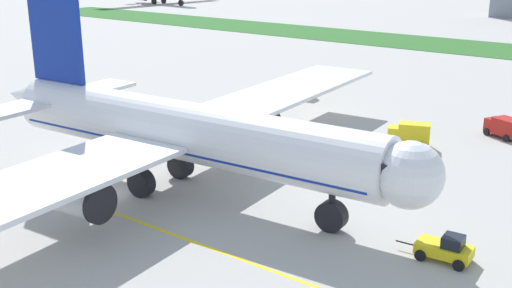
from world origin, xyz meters
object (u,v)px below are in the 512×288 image
at_px(ground_crew_marshaller_front, 131,155).
at_px(service_truck_baggage_loader, 505,127).
at_px(pushback_tug, 446,249).
at_px(service_truck_fuel_bowser, 409,134).
at_px(service_truck_catering_van, 295,87).
at_px(ground_crew_wingwalker_port, 77,176).
at_px(airliner_foreground, 180,132).

xyz_separation_m(ground_crew_marshaller_front, service_truck_baggage_loader, (30.72, 35.76, 0.36)).
height_order(pushback_tug, service_truck_fuel_bowser, service_truck_fuel_bowser).
xyz_separation_m(service_truck_baggage_loader, service_truck_fuel_bowser, (-8.31, -10.69, 0.14)).
xyz_separation_m(ground_crew_marshaller_front, service_truck_catering_van, (-3.58, 39.11, 0.45)).
bearing_deg(ground_crew_wingwalker_port, pushback_tug, 11.01).
relative_size(service_truck_baggage_loader, service_truck_catering_van, 0.87).
height_order(airliner_foreground, ground_crew_marshaller_front, airliner_foreground).
height_order(service_truck_fuel_bowser, service_truck_catering_van, service_truck_fuel_bowser).
relative_size(airliner_foreground, service_truck_baggage_loader, 15.26).
distance_m(service_truck_fuel_bowser, service_truck_catering_van, 29.53).
xyz_separation_m(pushback_tug, service_truck_fuel_bowser, (-14.36, 25.79, 0.56)).
bearing_deg(service_truck_catering_van, ground_crew_marshaller_front, -84.78).
height_order(ground_crew_wingwalker_port, service_truck_catering_van, service_truck_catering_van).
bearing_deg(ground_crew_wingwalker_port, service_truck_catering_van, 95.04).
distance_m(airliner_foreground, ground_crew_wingwalker_port, 12.30).
bearing_deg(ground_crew_wingwalker_port, airliner_foreground, 27.51).
relative_size(airliner_foreground, ground_crew_marshaller_front, 46.51).
relative_size(service_truck_baggage_loader, service_truck_fuel_bowser, 0.99).
xyz_separation_m(airliner_foreground, service_truck_baggage_loader, (20.30, 38.39, -4.86)).
bearing_deg(pushback_tug, service_truck_fuel_bowser, 119.12).
bearing_deg(ground_crew_wingwalker_port, ground_crew_marshaller_front, 94.10).
height_order(service_truck_baggage_loader, service_truck_catering_van, service_truck_catering_van).
xyz_separation_m(pushback_tug, ground_crew_marshaller_front, (-36.78, 0.71, 0.06)).
xyz_separation_m(ground_crew_wingwalker_port, ground_crew_marshaller_front, (-0.56, 7.76, 0.05)).
distance_m(pushback_tug, ground_crew_wingwalker_port, 36.90).
bearing_deg(airliner_foreground, pushback_tug, 4.15).
relative_size(ground_crew_wingwalker_port, ground_crew_marshaller_front, 0.95).
height_order(pushback_tug, ground_crew_wingwalker_port, pushback_tug).
height_order(ground_crew_marshaller_front, service_truck_catering_van, service_truck_catering_van).
distance_m(pushback_tug, ground_crew_marshaller_front, 36.78).
xyz_separation_m(service_truck_baggage_loader, service_truck_catering_van, (-34.30, 3.34, 0.09)).
relative_size(ground_crew_wingwalker_port, service_truck_catering_van, 0.27).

